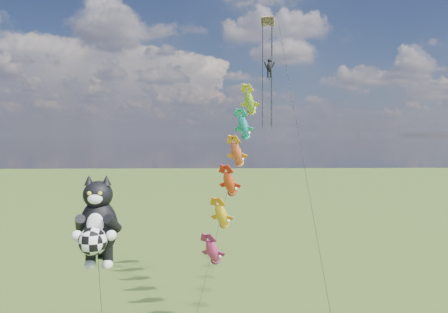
{
  "coord_description": "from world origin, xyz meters",
  "views": [
    {
      "loc": [
        9.65,
        -25.33,
        13.26
      ],
      "look_at": [
        10.75,
        7.76,
        11.65
      ],
      "focal_mm": 35.0,
      "sensor_mm": 36.0,
      "label": 1
    }
  ],
  "objects": [
    {
      "name": "parafoil_rig",
      "position": [
        14.4,
        8.75,
        18.69
      ],
      "size": [
        2.76,
        17.42,
        27.46
      ],
      "rotation": [
        0.0,
        0.0,
        0.18
      ],
      "color": "brown",
      "rests_on": "ground"
    },
    {
      "name": "fish_windsock_rig",
      "position": [
        11.45,
        7.85,
        10.74
      ],
      "size": [
        5.99,
        14.88,
        19.14
      ],
      "rotation": [
        0.0,
        0.0,
        -0.05
      ],
      "color": "brown",
      "rests_on": "ground"
    },
    {
      "name": "cat_kite_rig",
      "position": [
        3.76,
        -2.46,
        8.64
      ],
      "size": [
        2.47,
        4.09,
        11.18
      ],
      "rotation": [
        0.0,
        0.0,
        0.35
      ],
      "color": "brown",
      "rests_on": "ground"
    }
  ]
}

